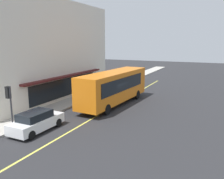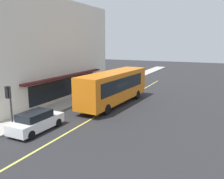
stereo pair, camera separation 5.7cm
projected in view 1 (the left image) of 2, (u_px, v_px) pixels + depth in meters
The scene contains 8 objects.
ground at pixel (114, 106), 24.36m from camera, with size 120.00×120.00×0.00m, color #28282B.
sidewalk at pixel (74, 101), 26.38m from camera, with size 80.00×2.43×0.15m, color #B2ADA3.
lane_centre_stripe at pixel (114, 106), 24.36m from camera, with size 36.00×0.16×0.01m, color #D8D14C.
storefront_building at pixel (32, 50), 28.04m from camera, with size 19.62×10.19×11.11m.
bus at pixel (115, 86), 24.67m from camera, with size 11.27×3.22×3.50m.
traffic_light at pixel (9, 97), 17.32m from camera, with size 0.30×0.52×3.20m.
car_white at pixel (36, 121), 17.44m from camera, with size 4.33×1.92×1.52m.
pedestrian_by_curb at pixel (81, 89), 27.20m from camera, with size 0.34×0.34×1.68m.
Camera 1 is at (-21.37, -9.86, 6.53)m, focal length 37.64 mm.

